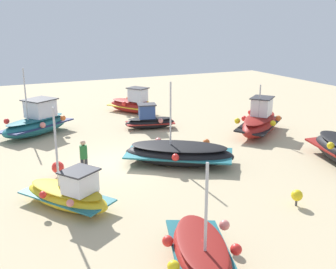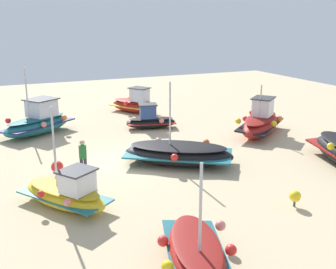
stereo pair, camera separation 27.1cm
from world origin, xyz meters
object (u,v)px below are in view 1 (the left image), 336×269
(fishing_boat_0, at_px, (68,194))
(person_walking, at_px, (84,156))
(fishing_boat_7, at_px, (132,104))
(mooring_buoy_1, at_px, (58,167))
(fishing_boat_6, at_px, (260,122))
(fishing_boat_3, at_px, (179,153))
(fishing_boat_4, at_px, (37,123))
(mooring_buoy_0, at_px, (297,195))
(fishing_boat_5, at_px, (201,251))
(fishing_boat_1, at_px, (149,120))

(fishing_boat_0, height_order, person_walking, fishing_boat_0)
(fishing_boat_7, xyz_separation_m, mooring_buoy_1, (-10.26, 7.04, -0.23))
(fishing_boat_6, relative_size, fishing_boat_7, 1.27)
(person_walking, bearing_deg, fishing_boat_3, 99.43)
(fishing_boat_7, bearing_deg, fishing_boat_4, -97.76)
(mooring_buoy_0, bearing_deg, fishing_boat_5, 110.02)
(fishing_boat_7, height_order, mooring_buoy_1, fishing_boat_7)
(fishing_boat_3, bearing_deg, fishing_boat_6, 56.16)
(fishing_boat_7, height_order, mooring_buoy_0, fishing_boat_7)
(person_walking, distance_m, mooring_buoy_0, 8.70)
(fishing_boat_0, bearing_deg, fishing_boat_5, -6.83)
(fishing_boat_7, bearing_deg, fishing_boat_5, -46.11)
(fishing_boat_0, xyz_separation_m, fishing_boat_5, (-5.09, -2.57, -0.09))
(fishing_boat_5, relative_size, fishing_boat_7, 1.05)
(fishing_boat_3, relative_size, fishing_boat_6, 1.12)
(fishing_boat_4, relative_size, mooring_buoy_0, 7.68)
(fishing_boat_0, distance_m, fishing_boat_6, 13.12)
(fishing_boat_5, height_order, fishing_boat_6, fishing_boat_5)
(fishing_boat_3, height_order, mooring_buoy_0, fishing_boat_3)
(fishing_boat_0, relative_size, mooring_buoy_0, 6.27)
(fishing_boat_5, relative_size, fishing_boat_6, 0.83)
(fishing_boat_5, distance_m, mooring_buoy_1, 8.59)
(fishing_boat_0, height_order, fishing_boat_6, fishing_boat_0)
(person_walking, height_order, mooring_buoy_1, person_walking)
(fishing_boat_3, xyz_separation_m, fishing_boat_4, (7.89, 5.30, 0.20))
(fishing_boat_5, xyz_separation_m, person_walking, (7.81, 1.34, 0.49))
(mooring_buoy_1, bearing_deg, fishing_boat_0, 176.48)
(fishing_boat_1, distance_m, mooring_buoy_0, 12.16)
(person_walking, xyz_separation_m, mooring_buoy_1, (0.44, 1.03, -0.52))
(fishing_boat_1, relative_size, person_walking, 2.02)
(fishing_boat_6, relative_size, person_walking, 2.98)
(fishing_boat_3, bearing_deg, fishing_boat_1, 113.80)
(fishing_boat_7, distance_m, mooring_buoy_0, 16.72)
(fishing_boat_0, distance_m, mooring_buoy_1, 3.18)
(fishing_boat_0, xyz_separation_m, fishing_boat_7, (13.42, -7.24, 0.12))
(fishing_boat_3, height_order, fishing_boat_6, fishing_boat_3)
(fishing_boat_0, height_order, fishing_boat_5, fishing_boat_0)
(fishing_boat_7, relative_size, mooring_buoy_1, 5.65)
(fishing_boat_1, bearing_deg, person_walking, 61.88)
(fishing_boat_0, bearing_deg, person_walking, 122.11)
(fishing_boat_6, distance_m, fishing_boat_7, 9.66)
(fishing_boat_5, height_order, person_walking, fishing_boat_5)
(fishing_boat_3, bearing_deg, fishing_boat_7, 115.29)
(fishing_boat_6, relative_size, mooring_buoy_0, 7.80)
(fishing_boat_0, bearing_deg, fishing_boat_7, 118.09)
(mooring_buoy_1, bearing_deg, fishing_boat_6, -80.90)
(fishing_boat_0, height_order, fishing_boat_7, fishing_boat_0)
(fishing_boat_7, bearing_deg, fishing_boat_3, -40.60)
(fishing_boat_3, distance_m, mooring_buoy_0, 6.01)
(fishing_boat_0, relative_size, fishing_boat_6, 0.80)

